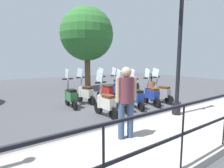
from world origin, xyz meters
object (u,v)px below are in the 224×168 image
scooter_far_1 (118,89)px  scooter_far_3 (85,93)px  potted_palm (151,82)px  scooter_far_4 (71,96)px  scooter_near_0 (161,92)px  scooter_near_4 (106,102)px  scooter_near_2 (136,96)px  scooter_far_0 (132,88)px  lamp_post_near (179,57)px  pedestrian_distant (126,97)px  tree_distant (87,34)px  scooter_far_2 (106,91)px  scooter_near_1 (151,94)px  scooter_near_3 (122,99)px

scooter_far_1 → scooter_far_3: bearing=90.1°
potted_palm → scooter_far_4: scooter_far_4 is taller
scooter_near_0 → scooter_near_4: (-0.21, 3.04, 0.00)m
scooter_near_2 → scooter_far_0: size_ratio=1.00×
lamp_post_near → scooter_far_3: bearing=23.8°
pedestrian_distant → tree_distant: tree_distant is taller
scooter_near_4 → scooter_far_1: same height
potted_palm → scooter_far_2: (-1.58, 4.66, 0.04)m
scooter_far_2 → scooter_far_4: 1.71m
scooter_near_0 → scooter_far_2: 2.47m
scooter_near_1 → scooter_far_4: same height
tree_distant → scooter_far_1: (-3.35, 0.08, -2.99)m
lamp_post_near → scooter_near_2: (1.64, 0.24, -1.49)m
scooter_far_0 → scooter_far_2: (-0.02, 1.56, 0.00)m
scooter_near_0 → scooter_far_4: size_ratio=1.00×
scooter_near_0 → lamp_post_near: bearing=136.4°
pedestrian_distant → scooter_far_1: 4.61m
scooter_far_4 → scooter_near_3: bearing=-137.6°
scooter_near_2 → scooter_far_0: 2.07m
tree_distant → scooter_far_2: 4.61m
scooter_near_2 → scooter_near_4: 1.52m
lamp_post_near → scooter_near_3: (1.64, 0.93, -1.49)m
tree_distant → scooter_far_0: bearing=-167.5°
scooter_near_3 → scooter_far_4: bearing=54.0°
scooter_near_2 → scooter_far_4: 2.59m
scooter_far_0 → scooter_far_2: same height
potted_palm → scooter_near_0: (-3.18, 2.78, 0.04)m
scooter_near_2 → scooter_far_2: bearing=26.8°
scooter_near_1 → potted_palm: bearing=-34.7°
scooter_far_0 → tree_distant: bearing=-3.7°
scooter_far_0 → scooter_far_3: (0.15, 2.50, 0.00)m
scooter_near_3 → potted_palm: bearing=-44.4°
potted_palm → scooter_far_3: scooter_far_3 is taller
scooter_near_1 → scooter_far_4: bearing=74.1°
scooter_far_0 → scooter_far_2: 1.56m
lamp_post_near → scooter_far_3: lamp_post_near is taller
pedestrian_distant → potted_palm: 8.41m
scooter_near_1 → scooter_far_0: (1.68, -0.36, 0.00)m
tree_distant → scooter_far_3: (-3.25, 1.75, -2.99)m
potted_palm → scooter_far_3: (-1.40, 5.61, 0.04)m
tree_distant → potted_palm: 5.24m
scooter_far_4 → scooter_far_3: bearing=-69.9°
potted_palm → scooter_far_4: size_ratio=0.69×
pedestrian_distant → scooter_near_2: size_ratio=1.03×
scooter_near_0 → scooter_near_3: (-0.05, 2.22, 0.00)m
potted_palm → scooter_far_2: bearing=108.7°
scooter_near_1 → scooter_far_4: 3.30m
potted_palm → scooter_near_4: scooter_near_4 is taller
tree_distant → scooter_near_3: size_ratio=3.33×
scooter_far_0 → scooter_near_0: bearing=175.1°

